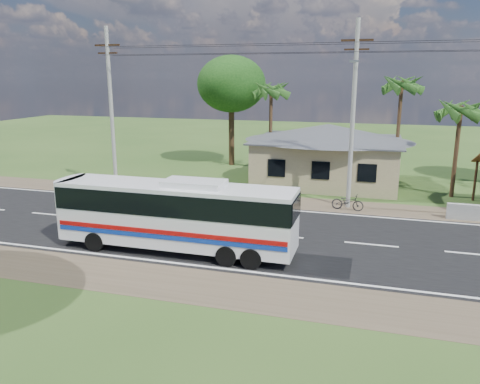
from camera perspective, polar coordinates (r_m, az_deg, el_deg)
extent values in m
plane|color=#2A4819|center=(23.71, 4.74, -5.39)|extent=(120.00, 120.00, 0.00)
cube|color=black|center=(23.70, 4.74, -5.37)|extent=(120.00, 10.00, 0.02)
cube|color=brown|center=(29.82, 7.22, -1.37)|extent=(120.00, 3.00, 0.01)
cube|color=brown|center=(17.85, 0.49, -12.07)|extent=(120.00, 3.00, 0.01)
cube|color=silver|center=(28.11, 6.64, -2.26)|extent=(120.00, 0.15, 0.01)
cube|color=silver|center=(19.42, 1.94, -9.77)|extent=(120.00, 0.15, 0.01)
cube|color=silver|center=(23.70, 4.74, -5.33)|extent=(120.00, 0.15, 0.01)
cube|color=tan|center=(35.66, 10.54, 3.67)|extent=(10.00, 8.00, 3.20)
cube|color=#4C4F54|center=(35.41, 10.66, 6.30)|extent=(10.60, 8.60, 0.10)
pyramid|color=#4C4F54|center=(35.28, 10.74, 8.15)|extent=(12.40, 10.00, 1.20)
cube|color=black|center=(32.16, 4.49, 2.93)|extent=(1.20, 0.08, 1.20)
cube|color=black|center=(31.71, 9.81, 2.61)|extent=(1.20, 0.08, 1.20)
cube|color=black|center=(31.54, 15.23, 2.26)|extent=(1.20, 0.08, 1.20)
cylinder|color=#341F13|center=(33.53, 26.74, 1.22)|extent=(0.16, 0.16, 2.60)
cylinder|color=#9E9E99|center=(33.38, -15.40, 9.47)|extent=(0.26, 0.26, 11.00)
cube|color=#341F13|center=(33.35, -15.90, 16.84)|extent=(1.80, 0.12, 0.12)
cube|color=#341F13|center=(33.33, -15.84, 15.99)|extent=(1.40, 0.10, 0.10)
cylinder|color=#9E9E99|center=(28.58, 13.58, 8.90)|extent=(0.26, 0.26, 11.00)
cube|color=#341F13|center=(28.55, 14.10, 17.52)|extent=(1.80, 0.12, 0.12)
cube|color=#341F13|center=(28.52, 14.04, 16.52)|extent=(1.40, 0.10, 0.10)
cylinder|color=gray|center=(27.49, 13.86, 15.17)|extent=(0.08, 2.00, 0.08)
cube|color=gray|center=(26.49, 13.75, 15.24)|extent=(0.50, 0.18, 0.12)
cylinder|color=black|center=(29.98, -2.12, 17.34)|extent=(16.00, 0.02, 0.02)
cylinder|color=#47301E|center=(33.71, 24.85, 4.43)|extent=(0.28, 0.28, 6.00)
cylinder|color=#47301E|center=(37.71, 18.71, 7.03)|extent=(0.28, 0.28, 7.50)
cylinder|color=#47301E|center=(39.09, 3.75, 7.58)|extent=(0.28, 0.28, 7.00)
cylinder|color=#47301E|center=(42.08, -1.04, 7.35)|extent=(0.50, 0.50, 5.95)
ellipsoid|color=#12360E|center=(41.81, -1.06, 13.04)|extent=(6.00, 6.00, 4.92)
cube|color=silver|center=(21.35, -7.79, -2.70)|extent=(10.86, 2.26, 2.71)
cube|color=black|center=(21.16, -7.86, -0.94)|extent=(10.90, 2.32, 1.00)
cube|color=black|center=(23.91, -19.82, -0.70)|extent=(0.11, 2.08, 1.63)
cube|color=#9E0A09|center=(20.50, -9.04, -4.91)|extent=(10.68, 0.04, 0.20)
cube|color=navy|center=(20.58, -9.02, -5.51)|extent=(10.68, 0.04, 0.20)
cube|color=silver|center=(20.62, -5.63, 1.06)|extent=(2.71, 1.45, 0.27)
cylinder|color=black|center=(22.57, -17.25, -5.79)|extent=(0.90, 0.32, 0.90)
cylinder|color=black|center=(24.23, -14.58, -4.25)|extent=(0.90, 0.32, 0.90)
cylinder|color=black|center=(19.94, -1.66, -7.79)|extent=(0.90, 0.32, 0.90)
cylinder|color=black|center=(21.80, 0.01, -5.84)|extent=(0.90, 0.32, 0.90)
cylinder|color=black|center=(19.65, 1.39, -8.12)|extent=(0.90, 0.32, 0.90)
cylinder|color=black|center=(21.54, 2.80, -6.11)|extent=(0.90, 0.32, 0.90)
imported|color=black|center=(28.72, 12.98, -1.20)|extent=(1.97, 0.88, 1.00)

